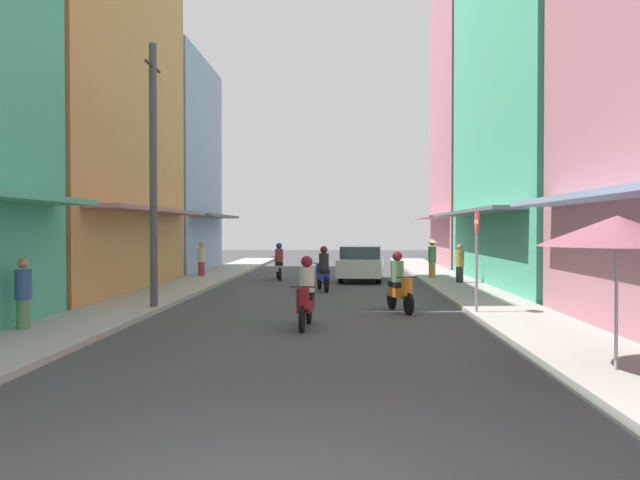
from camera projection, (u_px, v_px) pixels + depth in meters
ground_plane at (319, 296)px, 20.95m from camera, size 87.59×87.59×0.00m
sidewalk_left at (164, 293)px, 21.15m from camera, size 2.17×47.81×0.12m
sidewalk_right at (476, 295)px, 20.76m from camera, size 2.17×47.81×0.12m
building_left_mid at (55, 37)px, 22.28m from camera, size 7.05×11.58×17.55m
building_left_far at (147, 166)px, 32.63m from camera, size 7.05×8.29×10.65m
building_right_mid at (564, 49)px, 24.48m from camera, size 7.05×13.73×17.95m
building_right_far at (494, 121)px, 36.06m from camera, size 7.05×8.17×16.38m
motorbike_maroon at (306, 296)px, 14.25m from camera, size 0.55×1.81×1.58m
motorbike_orange at (400, 285)px, 16.96m from camera, size 0.69×1.76×1.58m
motorbike_blue at (323, 271)px, 22.59m from camera, size 0.65×1.78×1.58m
motorbike_silver at (279, 263)px, 27.48m from camera, size 0.60×1.79×1.58m
parked_car at (361, 263)px, 26.84m from camera, size 2.08×4.23×1.45m
pedestrian_midway at (201, 260)px, 28.20m from camera, size 0.34×0.34×1.59m
pedestrian_foreground at (23, 296)px, 13.33m from camera, size 0.34×0.34×1.59m
pedestrian_crossing at (432, 257)px, 27.15m from camera, size 0.44×0.44×1.74m
pedestrian_far at (460, 265)px, 24.75m from camera, size 0.34×0.34×1.58m
vendor_umbrella at (617, 231)px, 9.42m from camera, size 2.28×2.28×2.38m
utility_pole at (153, 175)px, 17.08m from camera, size 0.20×1.20×7.05m
street_sign_no_entry at (477, 247)px, 16.03m from camera, size 0.07×0.60×2.65m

